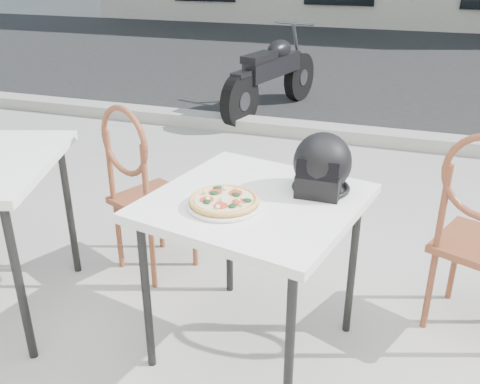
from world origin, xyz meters
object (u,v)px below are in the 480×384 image
(cafe_table_main, at_px, (255,213))
(helmet, at_px, (322,166))
(cafe_chair_side, at_px, (142,182))
(motorcycle, at_px, (273,76))
(plate, at_px, (224,205))
(pizza, at_px, (224,200))

(cafe_table_main, height_order, helmet, helmet)
(helmet, bearing_deg, cafe_chair_side, 165.07)
(motorcycle, bearing_deg, helmet, -57.42)
(plate, height_order, cafe_chair_side, cafe_chair_side)
(cafe_chair_side, relative_size, motorcycle, 0.54)
(helmet, distance_m, motorcycle, 3.86)
(cafe_table_main, xyz_separation_m, motorcycle, (-0.95, 3.80, -0.28))
(helmet, distance_m, cafe_chair_side, 1.08)
(cafe_table_main, distance_m, helmet, 0.34)
(cafe_table_main, bearing_deg, motorcycle, 103.98)
(plate, height_order, helmet, helmet)
(pizza, xyz_separation_m, motorcycle, (-0.85, 3.92, -0.38))
(pizza, bearing_deg, helmet, 39.41)
(plate, relative_size, motorcycle, 0.20)
(helmet, height_order, cafe_chair_side, helmet)
(plate, height_order, pizza, pizza)
(plate, xyz_separation_m, helmet, (0.33, 0.27, 0.10))
(plate, distance_m, cafe_chair_side, 0.89)
(pizza, distance_m, helmet, 0.44)
(plate, distance_m, pizza, 0.02)
(plate, height_order, motorcycle, motorcycle)
(plate, distance_m, motorcycle, 4.03)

